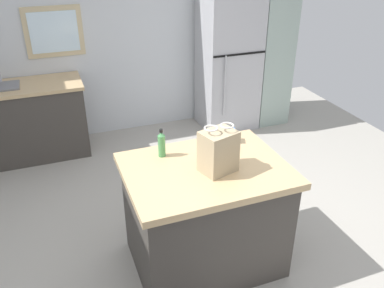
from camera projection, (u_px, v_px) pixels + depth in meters
ground at (204, 247)px, 3.62m from camera, size 6.47×6.47×0.00m
back_wall at (125, 29)px, 5.19m from camera, size 4.82×0.13×2.75m
kitchen_island at (205, 216)px, 3.27m from camera, size 1.23×0.93×0.93m
refrigerator at (228, 64)px, 5.49m from camera, size 0.74×0.68×1.79m
tall_cabinet at (270, 43)px, 5.58m from camera, size 0.47×0.61×2.25m
sink_counter at (27, 121)px, 4.88m from camera, size 1.38×0.65×1.11m
shopping_bag at (218, 151)px, 2.94m from camera, size 0.29×0.26×0.36m
small_box at (225, 136)px, 3.40m from camera, size 0.20×0.15×0.11m
bottle at (162, 144)px, 3.16m from camera, size 0.06×0.06×0.23m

